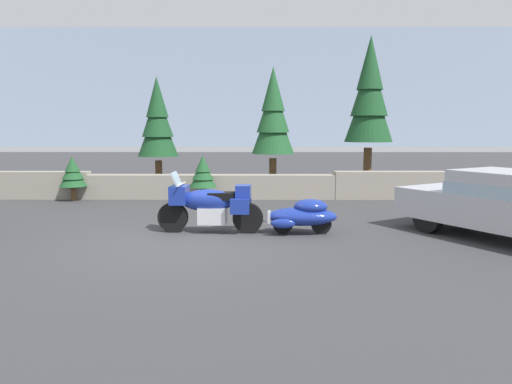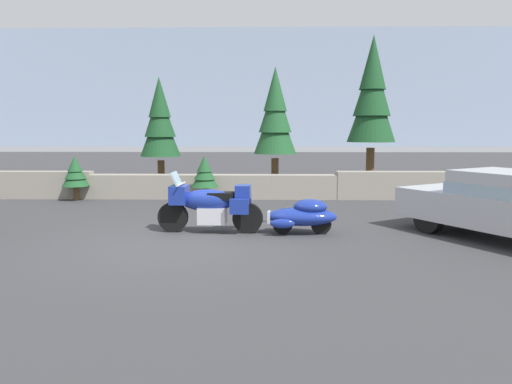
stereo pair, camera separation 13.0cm
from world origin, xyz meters
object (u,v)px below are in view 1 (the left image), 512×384
(car_shaped_trailer, at_px, (303,215))
(pine_tree_tall, at_px, (370,95))
(pine_tree_far_right, at_px, (273,115))
(touring_motorcycle, at_px, (210,204))
(pine_tree_secondary, at_px, (157,121))

(car_shaped_trailer, relative_size, pine_tree_tall, 0.40)
(pine_tree_tall, distance_m, pine_tree_far_right, 3.60)
(pine_tree_far_right, bearing_deg, touring_motorcycle, -104.05)
(touring_motorcycle, distance_m, pine_tree_tall, 9.00)
(car_shaped_trailer, bearing_deg, pine_tree_tall, 66.92)
(pine_tree_tall, xyz_separation_m, pine_tree_far_right, (-3.45, -0.70, -0.74))
(pine_tree_tall, bearing_deg, pine_tree_far_right, -168.49)
(pine_tree_secondary, height_order, pine_tree_far_right, pine_tree_far_right)
(car_shaped_trailer, height_order, pine_tree_secondary, pine_tree_secondary)
(touring_motorcycle, xyz_separation_m, pine_tree_tall, (5.00, 6.92, 2.86))
(touring_motorcycle, distance_m, car_shaped_trailer, 2.02)
(pine_tree_tall, height_order, pine_tree_secondary, pine_tree_tall)
(pine_tree_tall, bearing_deg, car_shaped_trailer, -113.08)
(pine_tree_tall, height_order, pine_tree_far_right, pine_tree_tall)
(touring_motorcycle, relative_size, pine_tree_tall, 0.42)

